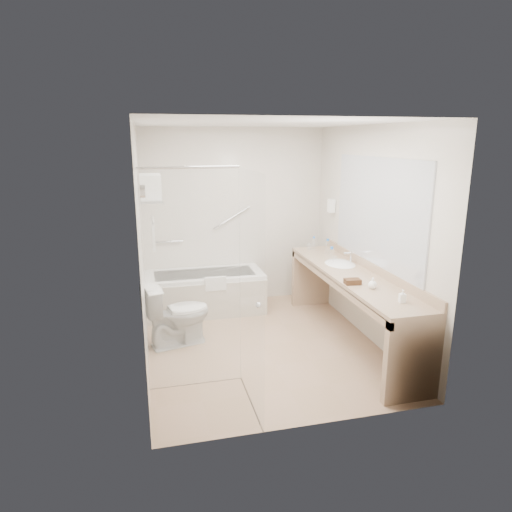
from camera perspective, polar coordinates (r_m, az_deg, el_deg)
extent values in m
plane|color=tan|center=(5.45, 0.76, -11.01)|extent=(3.20, 3.20, 0.00)
cube|color=silver|center=(4.92, 0.86, 16.27)|extent=(2.60, 3.20, 0.10)
cube|color=beige|center=(6.57, -2.70, 4.87)|extent=(2.60, 0.10, 2.50)
cube|color=beige|center=(3.57, 7.26, -3.52)|extent=(2.60, 0.10, 2.50)
cube|color=beige|center=(4.89, -14.12, 1.08)|extent=(0.10, 3.20, 2.50)
cube|color=beige|center=(5.51, 14.04, 2.56)|extent=(0.10, 3.20, 2.50)
cube|color=white|center=(6.40, -6.40, -4.49)|extent=(1.60, 0.70, 0.55)
cube|color=beige|center=(6.07, -5.94, -5.79)|extent=(1.60, 0.02, 0.50)
cube|color=white|center=(6.01, -5.07, -3.45)|extent=(0.28, 0.06, 0.18)
cylinder|color=silver|center=(6.48, -10.87, 1.78)|extent=(0.40, 0.03, 0.03)
cylinder|color=silver|center=(6.53, -3.06, 4.79)|extent=(0.53, 0.03, 0.33)
cube|color=silver|center=(4.28, -7.92, -3.28)|extent=(0.90, 0.01, 2.10)
cube|color=silver|center=(3.93, -0.66, -4.78)|extent=(0.02, 0.90, 2.10)
cylinder|color=silver|center=(4.09, -8.43, 10.88)|extent=(0.90, 0.02, 0.02)
sphere|color=silver|center=(3.81, 0.30, -6.17)|extent=(0.05, 0.05, 0.05)
cylinder|color=silver|center=(3.63, -13.99, 7.81)|extent=(0.04, 0.10, 0.10)
cube|color=silver|center=(5.15, -12.97, 6.92)|extent=(0.24, 0.55, 0.02)
cylinder|color=silver|center=(5.19, -12.84, 4.51)|extent=(0.02, 0.55, 0.02)
cube|color=white|center=(5.22, -12.74, 2.78)|extent=(0.03, 0.42, 0.32)
cube|color=white|center=(5.15, -13.01, 7.53)|extent=(0.22, 0.40, 0.08)
cube|color=white|center=(5.14, -13.06, 8.49)|extent=(0.22, 0.40, 0.08)
cube|color=white|center=(5.13, -13.12, 9.44)|extent=(0.22, 0.40, 0.08)
cube|color=tan|center=(5.36, 11.89, -2.33)|extent=(0.55, 2.70, 0.05)
cube|color=tan|center=(5.45, 14.40, -1.37)|extent=(0.03, 2.70, 0.10)
cube|color=tan|center=(5.27, 9.35, -3.11)|extent=(0.04, 2.70, 0.08)
cube|color=tan|center=(4.45, 18.96, -12.29)|extent=(0.55, 0.08, 0.80)
cube|color=tan|center=(6.63, 6.87, -2.69)|extent=(0.55, 0.08, 0.80)
ellipsoid|color=white|center=(5.72, 10.45, -1.24)|extent=(0.40, 0.52, 0.14)
cylinder|color=silver|center=(5.75, 11.82, -0.09)|extent=(0.03, 0.03, 0.14)
cube|color=#B3B8C0|center=(5.32, 14.88, 5.39)|extent=(0.02, 2.00, 1.20)
cube|color=white|center=(6.39, 9.40, 6.22)|extent=(0.08, 0.10, 0.18)
imported|color=white|center=(5.40, -9.81, -7.15)|extent=(0.84, 0.60, 0.75)
cube|color=#4F331C|center=(4.94, 11.97, -3.14)|extent=(0.18, 0.13, 0.06)
imported|color=white|center=(4.51, 17.80, -5.20)|extent=(0.08, 0.13, 0.06)
imported|color=white|center=(4.83, 14.36, -3.45)|extent=(0.09, 0.12, 0.09)
cylinder|color=silver|center=(5.64, 9.41, -0.08)|extent=(0.07, 0.07, 0.19)
cylinder|color=blue|center=(5.62, 9.46, 1.02)|extent=(0.04, 0.04, 0.03)
cylinder|color=silver|center=(6.38, 7.23, 1.53)|extent=(0.06, 0.06, 0.16)
cylinder|color=blue|center=(6.36, 7.26, 2.33)|extent=(0.03, 0.03, 0.02)
cylinder|color=silver|center=(6.14, 8.93, 1.07)|extent=(0.06, 0.06, 0.18)
cylinder|color=blue|center=(6.12, 8.97, 2.01)|extent=(0.03, 0.03, 0.03)
cylinder|color=silver|center=(5.76, 9.82, -0.39)|extent=(0.07, 0.07, 0.08)
cylinder|color=silver|center=(6.36, 6.68, 1.18)|extent=(0.08, 0.08, 0.09)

